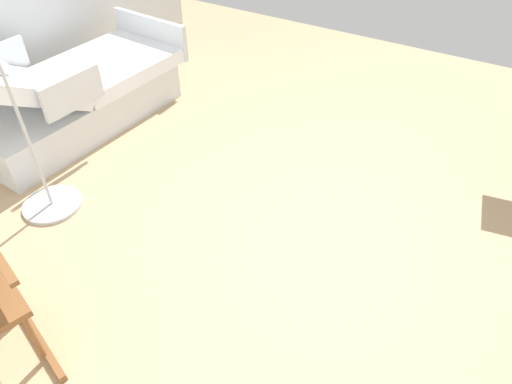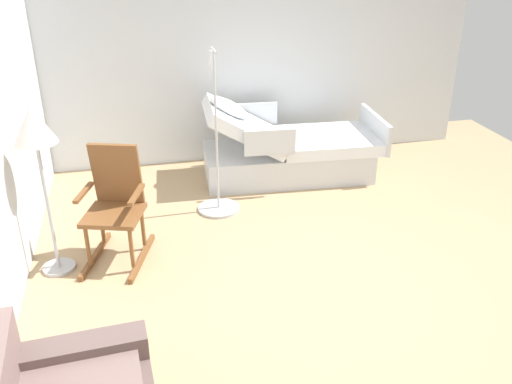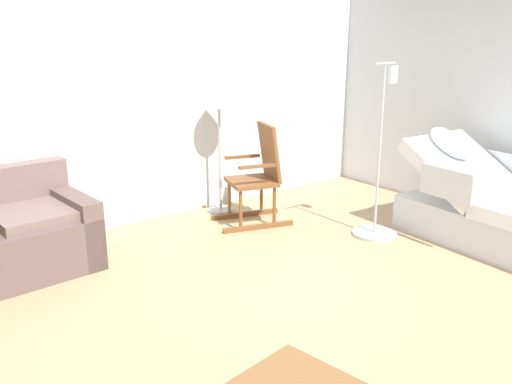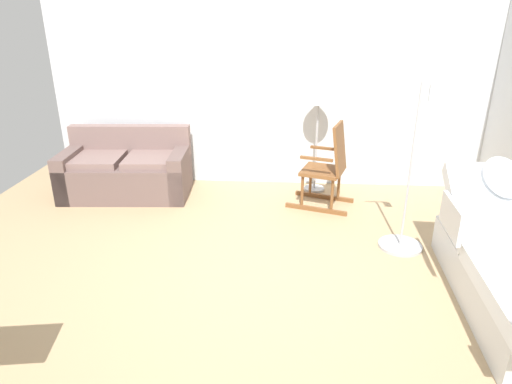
# 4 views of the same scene
# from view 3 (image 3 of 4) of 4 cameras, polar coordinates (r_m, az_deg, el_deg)

# --- Properties ---
(ground_plane) EXTENTS (7.11, 7.11, 0.00)m
(ground_plane) POSITION_cam_3_polar(r_m,az_deg,el_deg) (4.22, 7.47, -11.64)
(ground_plane) COLOR tan
(back_wall) EXTENTS (5.89, 0.10, 2.70)m
(back_wall) POSITION_cam_3_polar(r_m,az_deg,el_deg) (5.93, -10.62, 10.09)
(back_wall) COLOR silver
(back_wall) RESTS_ON ground
(hospital_bed) EXTENTS (1.10, 2.11, 1.07)m
(hospital_bed) POSITION_cam_3_polar(r_m,az_deg,el_deg) (5.64, 24.36, -2.30)
(hospital_bed) COLOR silver
(hospital_bed) RESTS_ON ground
(rocking_chair) EXTENTS (0.87, 0.68, 1.05)m
(rocking_chair) POSITION_cam_3_polar(r_m,az_deg,el_deg) (5.77, 0.23, 1.65)
(rocking_chair) COLOR brown
(rocking_chair) RESTS_ON ground
(floor_lamp) EXTENTS (0.34, 0.34, 1.48)m
(floor_lamp) POSITION_cam_3_polar(r_m,az_deg,el_deg) (5.99, -3.85, 9.23)
(floor_lamp) COLOR #B2B5BA
(floor_lamp) RESTS_ON ground
(iv_pole) EXTENTS (0.44, 0.44, 1.69)m
(iv_pole) POSITION_cam_3_polar(r_m,az_deg,el_deg) (5.60, 12.29, -1.92)
(iv_pole) COLOR #B2B5BA
(iv_pole) RESTS_ON ground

